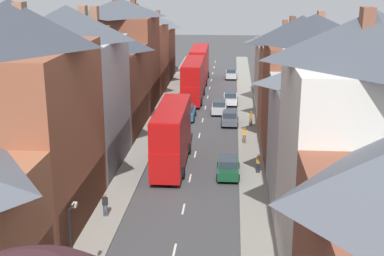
{
  "coord_description": "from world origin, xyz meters",
  "views": [
    {
      "loc": [
        3.27,
        -16.8,
        16.15
      ],
      "look_at": [
        -0.2,
        28.66,
        2.93
      ],
      "focal_mm": 50.0,
      "sensor_mm": 36.0,
      "label": 1
    }
  ],
  "objects_px": {
    "double_decker_bus_mid_street": "(172,135)",
    "car_far_grey": "(230,98)",
    "car_near_blue": "(187,112)",
    "car_parked_left_b": "(228,166)",
    "pedestrian_far_left": "(244,135)",
    "pedestrian_far_right": "(251,118)",
    "double_decker_bus_lead": "(193,80)",
    "car_near_silver": "(230,118)",
    "pedestrian_mid_right": "(258,163)",
    "car_parked_left_a": "(219,107)",
    "double_decker_bus_far_approaching": "(199,64)",
    "street_lamp": "(73,251)",
    "pedestrian_mid_left": "(105,204)",
    "car_mid_white": "(231,73)"
  },
  "relations": [
    {
      "from": "pedestrian_mid_right",
      "to": "pedestrian_far_left",
      "type": "distance_m",
      "value": 8.04
    },
    {
      "from": "double_decker_bus_lead",
      "to": "pedestrian_mid_right",
      "type": "relative_size",
      "value": 6.71
    },
    {
      "from": "pedestrian_far_left",
      "to": "pedestrian_far_right",
      "type": "bearing_deg",
      "value": 82.59
    },
    {
      "from": "pedestrian_far_right",
      "to": "double_decker_bus_lead",
      "type": "bearing_deg",
      "value": 120.94
    },
    {
      "from": "car_near_blue",
      "to": "car_parked_left_a",
      "type": "distance_m",
      "value": 4.76
    },
    {
      "from": "car_near_silver",
      "to": "pedestrian_far_right",
      "type": "distance_m",
      "value": 2.42
    },
    {
      "from": "car_near_blue",
      "to": "pedestrian_mid_right",
      "type": "bearing_deg",
      "value": -66.52
    },
    {
      "from": "double_decker_bus_lead",
      "to": "car_far_grey",
      "type": "xyz_separation_m",
      "value": [
        4.91,
        -1.65,
        -2.0
      ]
    },
    {
      "from": "pedestrian_far_right",
      "to": "car_parked_left_a",
      "type": "bearing_deg",
      "value": 122.25
    },
    {
      "from": "double_decker_bus_far_approaching",
      "to": "street_lamp",
      "type": "xyz_separation_m",
      "value": [
        -2.44,
        -58.59,
        0.43
      ]
    },
    {
      "from": "pedestrian_mid_right",
      "to": "double_decker_bus_mid_street",
      "type": "bearing_deg",
      "value": 168.56
    },
    {
      "from": "car_far_grey",
      "to": "pedestrian_mid_left",
      "type": "xyz_separation_m",
      "value": [
        -8.3,
        -33.96,
        0.22
      ]
    },
    {
      "from": "car_near_silver",
      "to": "car_parked_left_a",
      "type": "distance_m",
      "value": 5.23
    },
    {
      "from": "pedestrian_far_left",
      "to": "street_lamp",
      "type": "distance_m",
      "value": 28.9
    },
    {
      "from": "car_near_blue",
      "to": "pedestrian_far_left",
      "type": "bearing_deg",
      "value": -54.8
    },
    {
      "from": "double_decker_bus_mid_street",
      "to": "car_near_silver",
      "type": "xyz_separation_m",
      "value": [
        4.91,
        13.56,
        -2.02
      ]
    },
    {
      "from": "car_parked_left_a",
      "to": "pedestrian_far_left",
      "type": "height_order",
      "value": "pedestrian_far_left"
    },
    {
      "from": "car_near_blue",
      "to": "pedestrian_mid_left",
      "type": "height_order",
      "value": "pedestrian_mid_left"
    },
    {
      "from": "pedestrian_mid_left",
      "to": "pedestrian_far_right",
      "type": "xyz_separation_m",
      "value": [
        10.61,
        23.56,
        0.0
      ]
    },
    {
      "from": "pedestrian_mid_right",
      "to": "car_parked_left_a",
      "type": "bearing_deg",
      "value": 100.67
    },
    {
      "from": "double_decker_bus_lead",
      "to": "pedestrian_far_left",
      "type": "bearing_deg",
      "value": -70.92
    },
    {
      "from": "car_far_grey",
      "to": "pedestrian_mid_left",
      "type": "height_order",
      "value": "pedestrian_mid_left"
    },
    {
      "from": "car_mid_white",
      "to": "pedestrian_mid_right",
      "type": "xyz_separation_m",
      "value": [
        2.49,
        -42.35,
        0.21
      ]
    },
    {
      "from": "double_decker_bus_far_approaching",
      "to": "pedestrian_far_right",
      "type": "height_order",
      "value": "double_decker_bus_far_approaching"
    },
    {
      "from": "double_decker_bus_lead",
      "to": "car_far_grey",
      "type": "bearing_deg",
      "value": -18.56
    },
    {
      "from": "car_near_silver",
      "to": "street_lamp",
      "type": "distance_m",
      "value": 35.37
    },
    {
      "from": "double_decker_bus_mid_street",
      "to": "street_lamp",
      "type": "xyz_separation_m",
      "value": [
        -2.44,
        -20.95,
        0.43
      ]
    },
    {
      "from": "street_lamp",
      "to": "double_decker_bus_mid_street",
      "type": "bearing_deg",
      "value": 83.35
    },
    {
      "from": "car_near_blue",
      "to": "car_parked_left_b",
      "type": "distance_m",
      "value": 18.14
    },
    {
      "from": "car_parked_left_b",
      "to": "pedestrian_far_left",
      "type": "xyz_separation_m",
      "value": [
        1.48,
        8.43,
        0.22
      ]
    },
    {
      "from": "street_lamp",
      "to": "car_mid_white",
      "type": "bearing_deg",
      "value": 83.22
    },
    {
      "from": "car_parked_left_b",
      "to": "pedestrian_mid_left",
      "type": "height_order",
      "value": "pedestrian_mid_left"
    },
    {
      "from": "pedestrian_far_left",
      "to": "double_decker_bus_mid_street",
      "type": "bearing_deg",
      "value": -134.6
    },
    {
      "from": "car_near_silver",
      "to": "pedestrian_mid_right",
      "type": "xyz_separation_m",
      "value": [
        2.49,
        -15.06,
        0.24
      ]
    },
    {
      "from": "car_near_blue",
      "to": "car_far_grey",
      "type": "distance_m",
      "value": 9.2
    },
    {
      "from": "car_near_silver",
      "to": "pedestrian_far_right",
      "type": "xyz_separation_m",
      "value": [
        2.31,
        -0.66,
        0.24
      ]
    },
    {
      "from": "car_parked_left_b",
      "to": "street_lamp",
      "type": "distance_m",
      "value": 20.52
    },
    {
      "from": "car_mid_white",
      "to": "pedestrian_mid_right",
      "type": "distance_m",
      "value": 42.42
    },
    {
      "from": "pedestrian_far_right",
      "to": "pedestrian_far_left",
      "type": "bearing_deg",
      "value": -97.41
    },
    {
      "from": "pedestrian_mid_right",
      "to": "double_decker_bus_far_approaching",
      "type": "bearing_deg",
      "value": 100.71
    },
    {
      "from": "double_decker_bus_mid_street",
      "to": "car_near_silver",
      "type": "bearing_deg",
      "value": 70.11
    },
    {
      "from": "street_lamp",
      "to": "pedestrian_mid_right",
      "type": "bearing_deg",
      "value": 63.16
    },
    {
      "from": "double_decker_bus_mid_street",
      "to": "car_far_grey",
      "type": "height_order",
      "value": "double_decker_bus_mid_street"
    },
    {
      "from": "car_near_silver",
      "to": "double_decker_bus_far_approaching",
      "type": "bearing_deg",
      "value": 101.52
    },
    {
      "from": "double_decker_bus_far_approaching",
      "to": "pedestrian_far_left",
      "type": "bearing_deg",
      "value": -78.42
    },
    {
      "from": "car_parked_left_b",
      "to": "street_lamp",
      "type": "xyz_separation_m",
      "value": [
        -7.35,
        -19.0,
        2.42
      ]
    },
    {
      "from": "car_near_blue",
      "to": "car_parked_left_b",
      "type": "height_order",
      "value": "car_near_blue"
    },
    {
      "from": "car_far_grey",
      "to": "pedestrian_mid_left",
      "type": "relative_size",
      "value": 2.73
    },
    {
      "from": "double_decker_bus_lead",
      "to": "car_near_silver",
      "type": "bearing_deg",
      "value": -66.68
    },
    {
      "from": "car_parked_left_b",
      "to": "car_mid_white",
      "type": "height_order",
      "value": "car_mid_white"
    }
  ]
}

